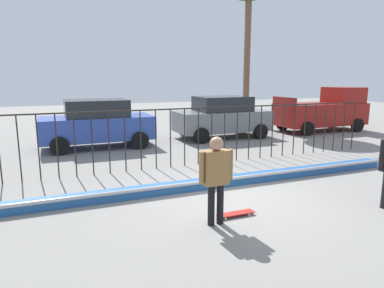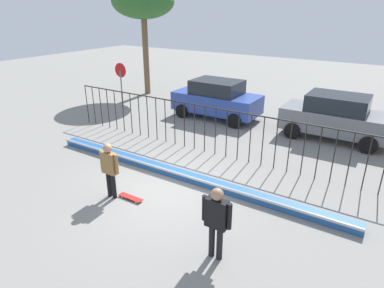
{
  "view_description": "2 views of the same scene",
  "coord_description": "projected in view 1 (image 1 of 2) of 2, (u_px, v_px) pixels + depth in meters",
  "views": [
    {
      "loc": [
        -3.82,
        -6.72,
        2.77
      ],
      "look_at": [
        -0.39,
        1.7,
        1.01
      ],
      "focal_mm": 32.46,
      "sensor_mm": 36.0,
      "label": 1
    },
    {
      "loc": [
        5.55,
        -7.07,
        5.25
      ],
      "look_at": [
        0.03,
        1.57,
        1.0
      ],
      "focal_mm": 31.21,
      "sensor_mm": 36.0,
      "label": 2
    }
  ],
  "objects": [
    {
      "name": "perimeter_fence",
      "position": [
        185.0,
        131.0,
        10.8
      ],
      "size": [
        14.04,
        0.04,
        1.83
      ],
      "color": "black",
      "rests_on": "ground"
    },
    {
      "name": "bowl_coping_ledge",
      "position": [
        217.0,
        182.0,
        8.89
      ],
      "size": [
        11.0,
        0.41,
        0.27
      ],
      "color": "#235699",
      "rests_on": "ground"
    },
    {
      "name": "pickup_truck",
      "position": [
        324.0,
        111.0,
        17.93
      ],
      "size": [
        4.7,
        2.12,
        2.24
      ],
      "rotation": [
        0.0,
        0.0,
        -0.06
      ],
      "color": "maroon",
      "rests_on": "ground"
    },
    {
      "name": "parked_car_blue",
      "position": [
        97.0,
        123.0,
        13.69
      ],
      "size": [
        4.3,
        2.12,
        1.9
      ],
      "rotation": [
        0.0,
        0.0,
        0.06
      ],
      "color": "#2D479E",
      "rests_on": "ground"
    },
    {
      "name": "skateboarder",
      "position": [
        216.0,
        173.0,
        6.45
      ],
      "size": [
        0.69,
        0.26,
        1.7
      ],
      "rotation": [
        0.0,
        0.0,
        0.58
      ],
      "color": "black",
      "rests_on": "ground"
    },
    {
      "name": "skateboard",
      "position": [
        236.0,
        213.0,
        7.0
      ],
      "size": [
        0.8,
        0.2,
        0.07
      ],
      "rotation": [
        0.0,
        0.0,
        0.26
      ],
      "color": "#A51E19",
      "rests_on": "ground"
    },
    {
      "name": "parked_car_gray",
      "position": [
        222.0,
        117.0,
        15.88
      ],
      "size": [
        4.3,
        2.12,
        1.9
      ],
      "rotation": [
        0.0,
        0.0,
        -0.02
      ],
      "color": "slate",
      "rests_on": "ground"
    },
    {
      "name": "ground_plane",
      "position": [
        235.0,
        198.0,
        8.05
      ],
      "size": [
        60.0,
        60.0,
        0.0
      ],
      "primitive_type": "plane",
      "color": "gray"
    }
  ]
}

